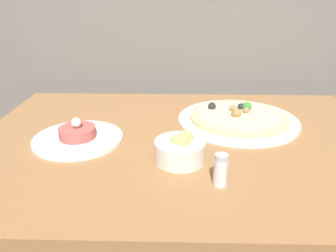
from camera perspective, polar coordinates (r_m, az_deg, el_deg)
The scene contains 5 objects.
dining_table at distance 0.96m, azimuth 2.76°, elevation -7.88°, with size 1.17×0.81×0.75m.
pizza_plate at distance 1.04m, azimuth 12.09°, elevation 1.37°, with size 0.37×0.37×0.05m.
tartare_plate at distance 0.93m, azimuth -15.43°, elevation -1.75°, with size 0.24×0.24×0.07m.
small_bowl at distance 0.79m, azimuth 2.14°, elevation -4.08°, with size 0.12×0.12×0.07m.
salt_shaker at distance 0.70m, azimuth 9.16°, elevation -7.60°, with size 0.03×0.03×0.07m.
Camera 1 is at (-0.03, -0.42, 1.14)m, focal length 35.00 mm.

